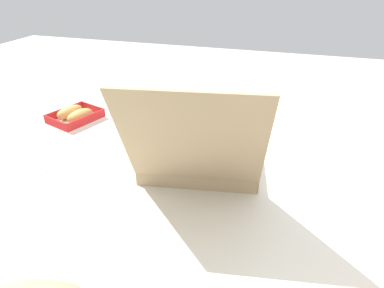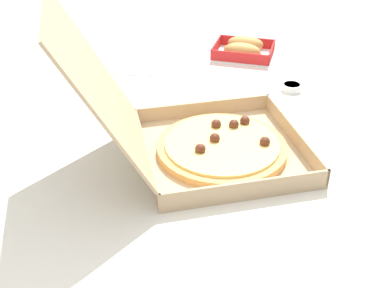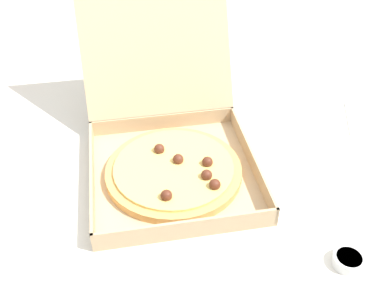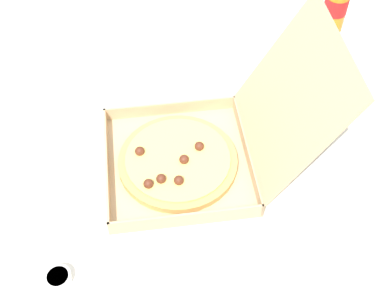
# 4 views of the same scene
# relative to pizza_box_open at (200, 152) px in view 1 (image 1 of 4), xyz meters

# --- Properties ---
(dining_table) EXTENTS (1.49, 0.98, 0.76)m
(dining_table) POSITION_rel_pizza_box_open_xyz_m (-0.00, 0.08, -0.12)
(dining_table) COLOR silver
(dining_table) RESTS_ON ground_plane
(pizza_box_open) EXTENTS (0.44, 0.58, 0.36)m
(pizza_box_open) POSITION_rel_pizza_box_open_xyz_m (0.00, 0.00, 0.00)
(pizza_box_open) COLOR tan
(pizza_box_open) RESTS_ON dining_table
(bread_side_box) EXTENTS (0.20, 0.23, 0.06)m
(bread_side_box) POSITION_rel_pizza_box_open_xyz_m (0.59, -0.18, -0.03)
(bread_side_box) COLOR white
(bread_side_box) RESTS_ON dining_table
(paper_menu) EXTENTS (0.23, 0.18, 0.00)m
(paper_menu) POSITION_rel_pizza_box_open_xyz_m (0.55, 0.15, -0.05)
(paper_menu) COLOR white
(paper_menu) RESTS_ON dining_table
(dipping_sauce_cup) EXTENTS (0.06, 0.06, 0.02)m
(dipping_sauce_cup) POSITION_rel_pizza_box_open_xyz_m (0.33, -0.28, -0.04)
(dipping_sauce_cup) COLOR white
(dipping_sauce_cup) RESTS_ON dining_table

